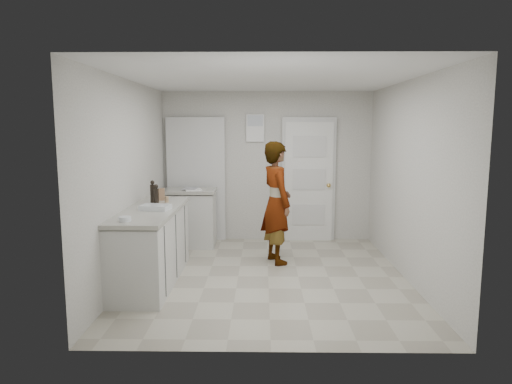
{
  "coord_description": "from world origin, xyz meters",
  "views": [
    {
      "loc": [
        -0.08,
        -5.68,
        1.92
      ],
      "look_at": [
        -0.16,
        0.4,
        1.05
      ],
      "focal_mm": 32.0,
      "sensor_mm": 36.0,
      "label": 1
    }
  ],
  "objects_px": {
    "oil_cruet_b": "(153,192)",
    "baking_dish": "(155,207)",
    "cake_mix_box": "(161,194)",
    "oil_cruet_a": "(156,195)",
    "person": "(277,203)",
    "spice_jar": "(167,199)",
    "egg_bowl": "(125,219)"
  },
  "relations": [
    {
      "from": "baking_dish",
      "to": "cake_mix_box",
      "type": "bearing_deg",
      "value": 96.99
    },
    {
      "from": "oil_cruet_b",
      "to": "baking_dish",
      "type": "bearing_deg",
      "value": -73.61
    },
    {
      "from": "cake_mix_box",
      "to": "egg_bowl",
      "type": "relative_size",
      "value": 1.26
    },
    {
      "from": "oil_cruet_a",
      "to": "oil_cruet_b",
      "type": "relative_size",
      "value": 0.88
    },
    {
      "from": "baking_dish",
      "to": "person",
      "type": "bearing_deg",
      "value": 31.81
    },
    {
      "from": "oil_cruet_b",
      "to": "egg_bowl",
      "type": "bearing_deg",
      "value": -90.34
    },
    {
      "from": "person",
      "to": "egg_bowl",
      "type": "xyz_separation_m",
      "value": [
        -1.66,
        -1.61,
        0.09
      ]
    },
    {
      "from": "person",
      "to": "baking_dish",
      "type": "bearing_deg",
      "value": 100.47
    },
    {
      "from": "spice_jar",
      "to": "baking_dish",
      "type": "xyz_separation_m",
      "value": [
        -0.02,
        -0.55,
        -0.01
      ]
    },
    {
      "from": "oil_cruet_b",
      "to": "egg_bowl",
      "type": "height_order",
      "value": "oil_cruet_b"
    },
    {
      "from": "spice_jar",
      "to": "oil_cruet_a",
      "type": "bearing_deg",
      "value": -124.8
    },
    {
      "from": "cake_mix_box",
      "to": "oil_cruet_a",
      "type": "bearing_deg",
      "value": -104.72
    },
    {
      "from": "cake_mix_box",
      "to": "egg_bowl",
      "type": "bearing_deg",
      "value": -109.27
    },
    {
      "from": "spice_jar",
      "to": "egg_bowl",
      "type": "relative_size",
      "value": 0.59
    },
    {
      "from": "baking_dish",
      "to": "spice_jar",
      "type": "bearing_deg",
      "value": 87.62
    },
    {
      "from": "oil_cruet_b",
      "to": "baking_dish",
      "type": "relative_size",
      "value": 0.79
    },
    {
      "from": "egg_bowl",
      "to": "cake_mix_box",
      "type": "bearing_deg",
      "value": 86.78
    },
    {
      "from": "spice_jar",
      "to": "baking_dish",
      "type": "height_order",
      "value": "spice_jar"
    },
    {
      "from": "cake_mix_box",
      "to": "egg_bowl",
      "type": "xyz_separation_m",
      "value": [
        -0.08,
        -1.39,
        -0.06
      ]
    },
    {
      "from": "cake_mix_box",
      "to": "egg_bowl",
      "type": "distance_m",
      "value": 1.39
    },
    {
      "from": "spice_jar",
      "to": "baking_dish",
      "type": "relative_size",
      "value": 0.21
    },
    {
      "from": "person",
      "to": "baking_dish",
      "type": "relative_size",
      "value": 4.62
    },
    {
      "from": "cake_mix_box",
      "to": "oil_cruet_b",
      "type": "bearing_deg",
      "value": -128.78
    },
    {
      "from": "spice_jar",
      "to": "oil_cruet_b",
      "type": "xyz_separation_m",
      "value": [
        -0.18,
        -0.02,
        0.1
      ]
    },
    {
      "from": "person",
      "to": "cake_mix_box",
      "type": "distance_m",
      "value": 1.6
    },
    {
      "from": "cake_mix_box",
      "to": "spice_jar",
      "type": "distance_m",
      "value": 0.19
    },
    {
      "from": "spice_jar",
      "to": "egg_bowl",
      "type": "height_order",
      "value": "spice_jar"
    },
    {
      "from": "cake_mix_box",
      "to": "oil_cruet_b",
      "type": "distance_m",
      "value": 0.19
    },
    {
      "from": "person",
      "to": "oil_cruet_a",
      "type": "xyz_separation_m",
      "value": [
        -1.57,
        -0.52,
        0.19
      ]
    },
    {
      "from": "cake_mix_box",
      "to": "oil_cruet_a",
      "type": "height_order",
      "value": "oil_cruet_a"
    },
    {
      "from": "baking_dish",
      "to": "oil_cruet_a",
      "type": "bearing_deg",
      "value": 101.07
    },
    {
      "from": "cake_mix_box",
      "to": "baking_dish",
      "type": "distance_m",
      "value": 0.71
    }
  ]
}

